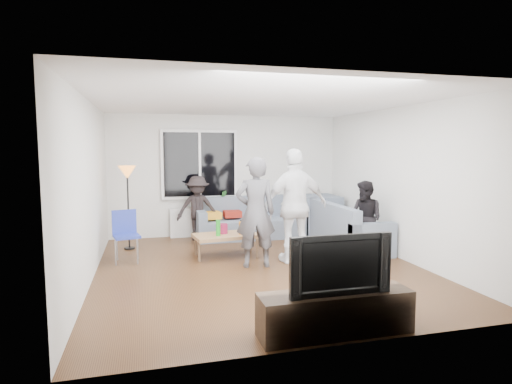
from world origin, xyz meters
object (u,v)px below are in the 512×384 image
object	(u,v)px
floor_lamp	(128,208)
spectator_back	(198,208)
coffee_table	(226,245)
player_right	(295,206)
sofa_back_section	(250,218)
spectator_right	(365,218)
player_left	(256,212)
tv_console	(335,313)
television	(336,263)
sofa_right_section	(348,225)
side_chair	(127,237)

from	to	relation	value
floor_lamp	spectator_back	distance (m)	1.43
spectator_back	coffee_table	bearing A→B (deg)	-77.92
player_right	spectator_back	xyz separation A→B (m)	(-1.37, 2.10, -0.28)
sofa_back_section	player_right	xyz separation A→B (m)	(0.26, -2.07, 0.52)
coffee_table	spectator_right	xyz separation A→B (m)	(2.41, -0.53, 0.46)
player_left	coffee_table	bearing A→B (deg)	-58.69
sofa_back_section	player_right	distance (m)	2.15
floor_lamp	tv_console	bearing A→B (deg)	-63.28
television	tv_console	bearing A→B (deg)	0.00
player_left	player_right	xyz separation A→B (m)	(0.71, 0.11, 0.07)
sofa_right_section	spectator_right	xyz separation A→B (m)	(0.00, -0.65, 0.24)
coffee_table	player_right	bearing A→B (deg)	-30.90
player_left	tv_console	distance (m)	2.68
sofa_back_section	television	bearing A→B (deg)	-93.40
coffee_table	spectator_right	distance (m)	2.51
side_chair	spectator_right	xyz separation A→B (m)	(4.07, -0.58, 0.23)
player_right	spectator_back	distance (m)	2.53
coffee_table	television	world-z (taller)	television
floor_lamp	spectator_back	size ratio (longest dim) A/B	1.18
sofa_right_section	tv_console	size ratio (longest dim) A/B	1.25
player_right	spectator_right	bearing A→B (deg)	-179.69
player_right	tv_console	world-z (taller)	player_right
spectator_back	sofa_right_section	bearing A→B (deg)	-26.32
player_right	spectator_right	world-z (taller)	player_right
floor_lamp	spectator_right	size ratio (longest dim) A/B	1.18
sofa_right_section	player_right	xyz separation A→B (m)	(-1.35, -0.76, 0.52)
floor_lamp	television	world-z (taller)	floor_lamp
sofa_right_section	tv_console	distance (m)	3.94
coffee_table	television	xyz separation A→B (m)	(0.52, -3.33, 0.55)
side_chair	television	world-z (taller)	television
spectator_back	floor_lamp	bearing A→B (deg)	-160.81
sofa_right_section	player_left	distance (m)	2.28
sofa_back_section	tv_console	xyz separation A→B (m)	(-0.28, -4.77, -0.20)
spectator_right	coffee_table	bearing A→B (deg)	-119.67
coffee_table	player_right	distance (m)	1.44
sofa_back_section	floor_lamp	size ratio (longest dim) A/B	1.47
side_chair	spectator_back	size ratio (longest dim) A/B	0.65
spectator_right	spectator_back	bearing A→B (deg)	-143.62
sofa_right_section	coffee_table	bearing A→B (deg)	92.99
sofa_back_section	player_right	size ratio (longest dim) A/B	1.22
coffee_table	player_left	world-z (taller)	player_left
television	sofa_back_section	bearing A→B (deg)	86.60
spectator_right	sofa_back_section	bearing A→B (deg)	-158.10
tv_console	sofa_right_section	bearing A→B (deg)	61.30
player_right	spectator_right	size ratio (longest dim) A/B	1.43
coffee_table	side_chair	bearing A→B (deg)	178.30
player_right	spectator_back	size ratio (longest dim) A/B	1.43
coffee_table	spectator_back	xyz separation A→B (m)	(-0.31, 1.47, 0.46)
player_right	television	bearing A→B (deg)	74.67
sofa_right_section	side_chair	distance (m)	4.07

